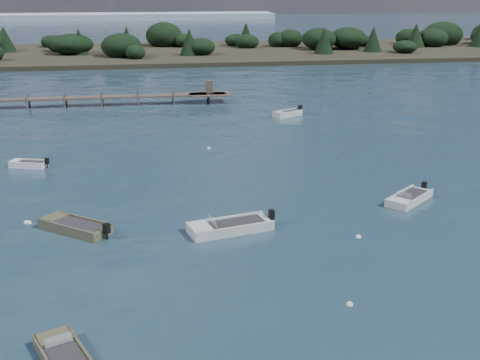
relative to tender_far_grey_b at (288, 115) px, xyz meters
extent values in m
plane|color=#172936|center=(-11.61, 21.46, -0.18)|extent=(400.00, 400.00, 0.00)
cube|color=#AFB4B6|center=(-0.01, -0.01, -0.07)|extent=(3.53, 2.71, 0.77)
cube|color=#AFB4B6|center=(-1.12, -0.59, 0.38)|extent=(1.25, 1.42, 0.15)
cube|color=#242426|center=(0.22, 0.12, 0.29)|extent=(2.47, 1.98, 0.13)
cube|color=#AFB4B6|center=(0.27, -0.53, 0.38)|extent=(2.97, 1.66, 0.15)
cube|color=#AFB4B6|center=(-0.29, 0.52, 0.38)|extent=(2.97, 1.66, 0.15)
cube|color=black|center=(1.66, 0.88, 0.51)|extent=(0.45, 0.47, 0.60)
cylinder|color=black|center=(1.66, 0.88, -0.01)|extent=(0.15, 0.15, 0.60)
cube|color=brown|center=(-19.97, -29.53, -0.07)|extent=(4.51, 4.08, 0.74)
cube|color=brown|center=(-21.29, -28.48, 0.36)|extent=(1.78, 1.85, 0.15)
cube|color=#242426|center=(-19.70, -29.75, 0.27)|extent=(3.19, 2.93, 0.13)
cube|color=brown|center=(-20.46, -30.14, 0.36)|extent=(3.54, 2.86, 0.15)
cube|color=brown|center=(-19.49, -28.92, 0.36)|extent=(3.54, 2.86, 0.15)
cube|color=black|center=(-18.06, -31.05, 0.48)|extent=(0.45, 0.46, 0.58)
cylinder|color=black|center=(-18.06, -31.05, -0.02)|extent=(0.15, 0.15, 0.58)
cube|color=silver|center=(-24.96, -15.50, -0.09)|extent=(3.06, 1.98, 0.62)
cube|color=silver|center=(-25.99, -15.17, 0.27)|extent=(0.97, 1.20, 0.12)
cube|color=#242426|center=(-24.74, -15.57, 0.20)|extent=(2.12, 1.48, 0.11)
cube|color=silver|center=(-25.12, -16.00, 0.27)|extent=(2.73, 0.98, 0.12)
cube|color=silver|center=(-24.80, -15.00, 0.27)|extent=(2.73, 0.98, 0.12)
cube|color=black|center=(-23.42, -16.00, 0.38)|extent=(0.33, 0.36, 0.49)
cylinder|color=black|center=(-23.42, -16.00, -0.05)|extent=(0.11, 0.11, 0.49)
cube|color=#AFB4B6|center=(1.69, -27.90, -0.09)|extent=(4.14, 3.84, 0.64)
cube|color=#AFB4B6|center=(0.50, -28.91, 0.29)|extent=(1.66, 1.70, 0.13)
cube|color=#242426|center=(1.94, -27.69, 0.21)|extent=(2.94, 2.75, 0.11)
cube|color=#AFB4B6|center=(2.16, -28.45, 0.29)|extent=(3.21, 2.74, 0.13)
cube|color=#AFB4B6|center=(1.23, -27.35, 0.29)|extent=(3.21, 2.74, 0.13)
cube|color=black|center=(3.42, -26.44, 0.40)|extent=(0.40, 0.40, 0.50)
cylinder|color=black|center=(3.42, -26.44, -0.04)|extent=(0.13, 0.13, 0.50)
cube|color=silver|center=(1.00, -28.48, 0.51)|extent=(0.83, 0.95, 0.38)
cube|color=brown|center=(-19.63, -41.66, 0.27)|extent=(1.63, 1.44, 0.12)
cube|color=brown|center=(-18.37, -42.80, 0.27)|extent=(1.72, 3.78, 0.12)
cube|color=silver|center=(-19.37, -42.25, 0.48)|extent=(1.05, 0.56, 0.37)
cube|color=#AFB4B6|center=(-10.92, -30.99, -0.08)|extent=(5.21, 2.91, 0.72)
cube|color=#AFB4B6|center=(-12.74, -31.41, 0.34)|extent=(1.53, 1.88, 0.14)
cube|color=#242426|center=(-10.54, -30.90, 0.26)|extent=(3.59, 2.19, 0.12)
cube|color=#AFB4B6|center=(-10.72, -31.82, 0.34)|extent=(4.82, 1.23, 0.14)
cube|color=#AFB4B6|center=(-11.11, -30.15, 0.34)|extent=(4.82, 1.23, 0.14)
cube|color=black|center=(-8.30, -30.38, 0.47)|extent=(0.36, 0.40, 0.56)
cylinder|color=black|center=(-8.30, -30.38, -0.03)|extent=(0.12, 0.12, 0.56)
cube|color=silver|center=(-11.97, -31.23, 0.59)|extent=(0.46, 1.33, 0.43)
sphere|color=white|center=(-3.75, -33.10, -0.18)|extent=(0.32, 0.32, 0.32)
sphere|color=white|center=(-23.08, -27.73, -0.18)|extent=(0.32, 0.32, 0.32)
sphere|color=white|center=(-10.11, -12.25, -0.18)|extent=(0.32, 0.32, 0.32)
sphere|color=white|center=(-6.78, -40.39, -0.18)|extent=(0.32, 0.32, 0.32)
sphere|color=white|center=(-22.91, -27.82, -0.18)|extent=(0.32, 0.32, 0.32)
cube|color=#50433B|center=(-7.61, 9.46, 0.82)|extent=(5.00, 3.20, 0.18)
cube|color=#50433B|center=(-7.61, 9.46, 1.72)|extent=(0.80, 0.80, 1.60)
cylinder|color=#50433B|center=(-29.07, 8.61, 0.22)|extent=(0.20, 0.20, 2.20)
cylinder|color=#50433B|center=(-29.07, 10.32, 0.22)|extent=(0.20, 0.20, 2.20)
cylinder|color=#50433B|center=(-24.81, 8.61, 0.22)|extent=(0.20, 0.20, 2.20)
cylinder|color=#50433B|center=(-24.81, 10.32, 0.22)|extent=(0.20, 0.20, 2.20)
cylinder|color=#50433B|center=(-20.54, 8.61, 0.22)|extent=(0.20, 0.20, 2.20)
cylinder|color=#50433B|center=(-20.54, 10.32, 0.22)|extent=(0.20, 0.20, 2.20)
cylinder|color=#50433B|center=(-16.27, 8.61, 0.22)|extent=(0.20, 0.20, 2.20)
cylinder|color=#50433B|center=(-16.27, 10.32, 0.22)|extent=(0.20, 0.20, 2.20)
cylinder|color=#50433B|center=(-12.01, 8.61, 0.22)|extent=(0.20, 0.20, 2.20)
cylinder|color=#50433B|center=(-12.01, 10.32, 0.22)|extent=(0.20, 0.20, 2.20)
cylinder|color=#50433B|center=(-7.74, 8.61, 0.22)|extent=(0.20, 0.20, 2.20)
cylinder|color=#50433B|center=(-7.74, 10.32, 0.22)|extent=(0.20, 0.20, 2.20)
cube|color=black|center=(13.39, 61.46, -0.18)|extent=(190.00, 40.00, 1.60)
ellipsoid|color=black|center=(13.39, 61.46, 2.62)|extent=(180.50, 36.00, 4.40)
camera|label=1|loc=(-15.60, -63.54, 13.78)|focal=45.00mm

